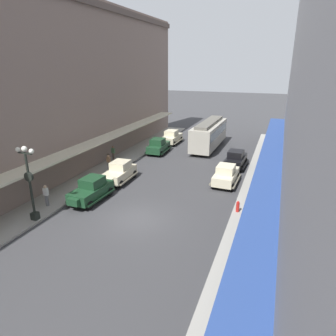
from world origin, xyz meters
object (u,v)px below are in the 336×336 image
streetcar (209,133)px  pedestrian_0 (46,195)px  parked_car_4 (236,159)px  parked_car_0 (120,171)px  parked_car_3 (172,137)px  pedestrian_1 (113,153)px  pedestrian_4 (271,191)px  parked_car_5 (226,174)px  fire_hydrant (238,206)px  parked_car_2 (91,189)px  lamp_post_with_clock (29,181)px  parked_car_1 (158,146)px  pedestrian_3 (109,162)px  pedestrian_2 (274,147)px

streetcar → pedestrian_0: streetcar is taller
parked_car_4 → pedestrian_0: (-11.74, -14.26, 0.05)m
parked_car_0 → parked_car_3: bearing=90.8°
pedestrian_1 → pedestrian_4: same height
parked_car_5 → streetcar: size_ratio=0.45×
pedestrian_1 → parked_car_0: bearing=-54.3°
parked_car_0 → parked_car_4: same height
streetcar → fire_hydrant: (6.09, -16.72, -1.34)m
streetcar → pedestrian_1: (-8.39, -9.29, -0.91)m
parked_car_2 → lamp_post_with_clock: (-1.70, -4.19, 2.04)m
parked_car_4 → streetcar: streetcar is taller
parked_car_2 → parked_car_1: bearing=90.4°
parked_car_3 → streetcar: (5.12, -0.42, 0.96)m
fire_hydrant → pedestrian_3: bearing=161.4°
parked_car_0 → streetcar: (4.91, 14.12, 0.96)m
streetcar → pedestrian_3: bearing=-120.3°
parked_car_4 → pedestrian_2: size_ratio=2.58×
pedestrian_3 → fire_hydrant: bearing=-18.6°
parked_car_0 → fire_hydrant: size_ratio=5.23×
fire_hydrant → pedestrian_1: 16.27m
parked_car_2 → parked_car_3: size_ratio=1.01×
parked_car_0 → pedestrian_3: 2.94m
parked_car_2 → parked_car_4: size_ratio=1.00×
pedestrian_4 → parked_car_2: bearing=-161.0°
streetcar → pedestrian_1: streetcar is taller
fire_hydrant → parked_car_0: bearing=166.7°
pedestrian_3 → pedestrian_4: bearing=-6.3°
pedestrian_0 → parked_car_0: bearing=69.6°
pedestrian_4 → parked_car_0: bearing=-179.3°
parked_car_1 → parked_car_3: same height
parked_car_1 → fire_hydrant: 16.56m
parked_car_0 → pedestrian_3: bearing=140.3°
parked_car_3 → lamp_post_with_clock: (-1.55, -23.11, 2.04)m
parked_car_1 → lamp_post_with_clock: 18.40m
parked_car_4 → pedestrian_2: parked_car_4 is taller
pedestrian_2 → pedestrian_3: 19.10m
pedestrian_2 → parked_car_1: bearing=-163.0°
parked_car_2 → fire_hydrant: size_ratio=5.24×
streetcar → pedestrian_3: streetcar is taller
fire_hydrant → pedestrian_0: pedestrian_0 is taller
pedestrian_1 → pedestrian_4: (16.58, -4.67, 0.00)m
parked_car_2 → pedestrian_0: size_ratio=2.62×
parked_car_1 → parked_car_4: bearing=-11.9°
pedestrian_1 → lamp_post_with_clock: bearing=-82.7°
parked_car_0 → pedestrian_2: parked_car_0 is taller
parked_car_3 → parked_car_2: bearing=-89.5°
parked_car_5 → lamp_post_with_clock: 15.80m
parked_car_1 → parked_car_5: (9.32, -6.98, 0.00)m
parked_car_5 → pedestrian_4: size_ratio=2.62×
parked_car_2 → pedestrian_0: parked_car_2 is taller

